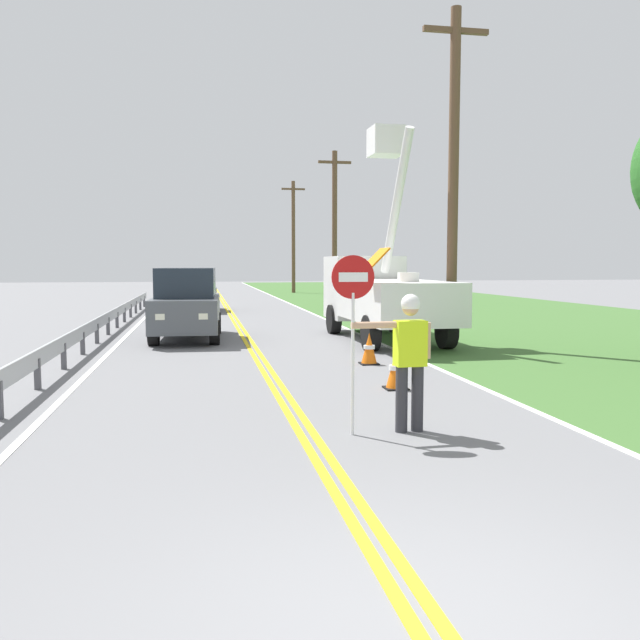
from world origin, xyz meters
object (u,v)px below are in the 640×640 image
at_px(utility_pole_far, 293,235).
at_px(utility_pole_mid, 335,225).
at_px(utility_bucket_truck, 381,291).
at_px(traffic_cone_mid, 369,349).
at_px(oncoming_suv_nearest, 187,303).
at_px(oncoming_sedan_second, 196,293).
at_px(traffic_cone_lead, 396,370).
at_px(utility_pole_near, 453,173).
at_px(flagger_worker, 409,353).
at_px(stop_sign_paddle, 353,304).

bearing_deg(utility_pole_far, utility_pole_mid, -89.62).
distance_m(utility_bucket_truck, traffic_cone_mid, 5.11).
height_order(utility_pole_mid, utility_pole_far, utility_pole_far).
relative_size(oncoming_suv_nearest, utility_pole_far, 0.55).
bearing_deg(oncoming_sedan_second, oncoming_suv_nearest, -91.07).
height_order(utility_bucket_truck, utility_pole_mid, utility_pole_mid).
bearing_deg(traffic_cone_lead, utility_pole_near, 60.18).
bearing_deg(utility_pole_mid, utility_pole_far, 90.38).
bearing_deg(utility_pole_mid, traffic_cone_lead, -99.08).
xyz_separation_m(utility_bucket_truck, utility_pole_mid, (1.98, 16.41, 2.88)).
bearing_deg(flagger_worker, oncoming_sedan_second, 97.01).
xyz_separation_m(utility_bucket_truck, utility_pole_near, (1.48, -1.79, 3.22)).
height_order(oncoming_suv_nearest, utility_pole_mid, utility_pole_mid).
xyz_separation_m(oncoming_sedan_second, utility_pole_far, (7.30, 18.88, 3.61)).
distance_m(flagger_worker, oncoming_sedan_second, 23.40).
relative_size(oncoming_suv_nearest, utility_pole_mid, 0.57).
relative_size(utility_bucket_truck, utility_pole_near, 0.77).
xyz_separation_m(flagger_worker, traffic_cone_lead, (0.71, 2.89, -0.71)).
height_order(flagger_worker, utility_pole_far, utility_pole_far).
xyz_separation_m(utility_pole_far, traffic_cone_mid, (-3.47, -36.32, -4.11)).
bearing_deg(traffic_cone_mid, oncoming_suv_nearest, 125.46).
bearing_deg(traffic_cone_mid, utility_pole_mid, 80.41).
bearing_deg(utility_pole_near, traffic_cone_mid, -136.26).
xyz_separation_m(oncoming_suv_nearest, utility_pole_near, (7.12, -2.74, 3.60)).
height_order(oncoming_sedan_second, utility_pole_far, utility_pole_far).
distance_m(utility_pole_near, utility_pole_mid, 18.21).
height_order(oncoming_suv_nearest, oncoming_sedan_second, oncoming_suv_nearest).
distance_m(utility_pole_near, traffic_cone_mid, 6.06).
distance_m(stop_sign_paddle, utility_pole_mid, 27.58).
distance_m(flagger_worker, traffic_cone_lead, 3.06).
distance_m(oncoming_sedan_second, utility_pole_near, 16.51).
distance_m(flagger_worker, stop_sign_paddle, 1.02).
bearing_deg(stop_sign_paddle, utility_pole_near, 61.16).
xyz_separation_m(stop_sign_paddle, utility_pole_near, (4.81, 8.74, 2.95)).
relative_size(oncoming_sedan_second, utility_pole_far, 0.49).
bearing_deg(oncoming_suv_nearest, utility_pole_far, 76.22).
distance_m(stop_sign_paddle, traffic_cone_lead, 3.55).
xyz_separation_m(flagger_worker, utility_bucket_truck, (2.56, 10.50, 0.39)).
xyz_separation_m(oncoming_suv_nearest, traffic_cone_lead, (3.78, -8.56, -0.72)).
distance_m(utility_pole_near, utility_pole_far, 33.39).
xyz_separation_m(utility_pole_near, utility_pole_mid, (0.50, 18.20, -0.34)).
distance_m(utility_bucket_truck, oncoming_sedan_second, 13.84).
distance_m(utility_bucket_truck, utility_pole_mid, 16.78).
relative_size(traffic_cone_lead, traffic_cone_mid, 1.00).
distance_m(oncoming_suv_nearest, utility_pole_far, 31.73).
bearing_deg(traffic_cone_lead, oncoming_suv_nearest, 113.81).
height_order(oncoming_suv_nearest, utility_pole_near, utility_pole_near).
relative_size(flagger_worker, oncoming_suv_nearest, 0.39).
relative_size(stop_sign_paddle, traffic_cone_mid, 3.33).
bearing_deg(stop_sign_paddle, traffic_cone_mid, 73.29).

